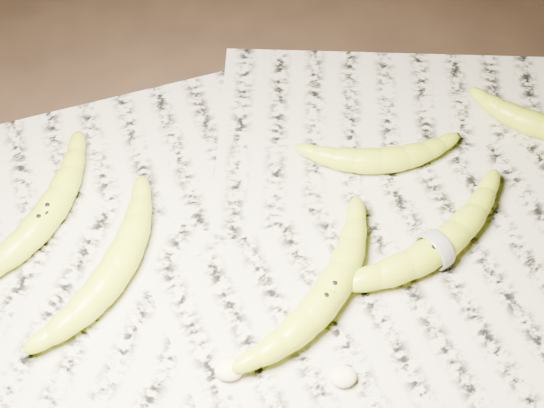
{
  "coord_description": "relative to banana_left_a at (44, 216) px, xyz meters",
  "views": [
    {
      "loc": [
        -0.04,
        -0.45,
        0.79
      ],
      "look_at": [
        0.01,
        0.03,
        0.05
      ],
      "focal_mm": 50.0,
      "sensor_mm": 36.0,
      "label": 1
    }
  ],
  "objects": [
    {
      "name": "banana_center",
      "position": [
        0.32,
        -0.14,
        0.0
      ],
      "size": [
        0.19,
        0.21,
        0.04
      ],
      "primitive_type": null,
      "rotation": [
        0.0,
        0.0,
        0.86
      ],
      "color": "#C5E31C",
      "rests_on": "newspaper_patch"
    },
    {
      "name": "measuring_tape",
      "position": [
        0.45,
        -0.1,
        0.0
      ],
      "size": [
        0.03,
        0.05,
        0.05
      ],
      "primitive_type": "torus",
      "rotation": [
        0.0,
        1.57,
        0.51
      ],
      "color": "white",
      "rests_on": "newspaper_patch"
    },
    {
      "name": "ground",
      "position": [
        0.26,
        -0.06,
        -0.03
      ],
      "size": [
        3.0,
        3.0,
        0.0
      ],
      "primitive_type": "plane",
      "color": "black",
      "rests_on": "ground"
    },
    {
      "name": "banana_left_a",
      "position": [
        0.0,
        0.0,
        0.0
      ],
      "size": [
        0.17,
        0.21,
        0.04
      ],
      "primitive_type": null,
      "rotation": [
        0.0,
        0.0,
        1.0
      ],
      "color": "#C5E31C",
      "rests_on": "newspaper_patch"
    },
    {
      "name": "banana_left_b",
      "position": [
        0.08,
        -0.08,
        0.0
      ],
      "size": [
        0.17,
        0.21,
        0.04
      ],
      "primitive_type": null,
      "rotation": [
        0.0,
        0.0,
        1.02
      ],
      "color": "#C5E31C",
      "rests_on": "newspaper_patch"
    },
    {
      "name": "banana_upper_a",
      "position": [
        0.42,
        0.04,
        -0.0
      ],
      "size": [
        0.18,
        0.06,
        0.03
      ],
      "primitive_type": null,
      "rotation": [
        0.0,
        0.0,
        -0.03
      ],
      "color": "#C5E31C",
      "rests_on": "newspaper_patch"
    },
    {
      "name": "flesh_chunk_c",
      "position": [
        0.32,
        -0.23,
        -0.01
      ],
      "size": [
        0.03,
        0.02,
        0.02
      ],
      "primitive_type": "ellipsoid",
      "color": "beige",
      "rests_on": "newspaper_patch"
    },
    {
      "name": "banana_taped",
      "position": [
        0.45,
        -0.1,
        0.0
      ],
      "size": [
        0.24,
        0.17,
        0.04
      ],
      "primitive_type": null,
      "rotation": [
        0.0,
        0.0,
        0.51
      ],
      "color": "#C5E31C",
      "rests_on": "newspaper_patch"
    },
    {
      "name": "newspaper_patch",
      "position": [
        0.28,
        -0.1,
        -0.02
      ],
      "size": [
        0.9,
        0.7,
        0.01
      ],
      "primitive_type": "cube",
      "color": "#AFAC96",
      "rests_on": "ground"
    },
    {
      "name": "flesh_chunk_b",
      "position": [
        0.2,
        -0.21,
        -0.01
      ],
      "size": [
        0.03,
        0.03,
        0.02
      ],
      "primitive_type": "ellipsoid",
      "color": "beige",
      "rests_on": "newspaper_patch"
    },
    {
      "name": "banana_upper_b",
      "position": [
        0.63,
        0.07,
        -0.0
      ],
      "size": [
        0.17,
        0.13,
        0.03
      ],
      "primitive_type": null,
      "rotation": [
        0.0,
        0.0,
        -0.49
      ],
      "color": "#C5E31C",
      "rests_on": "newspaper_patch"
    }
  ]
}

